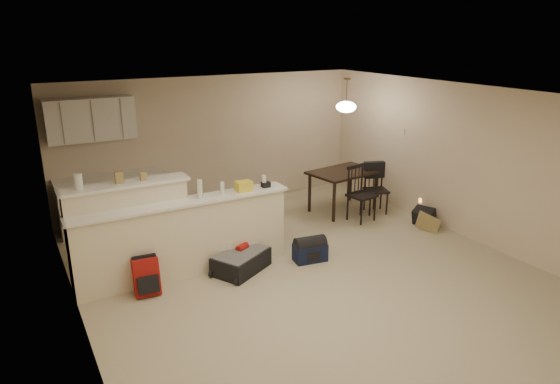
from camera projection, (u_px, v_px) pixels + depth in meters
room at (312, 191)px, 6.66m from camera, size 7.00×7.02×2.50m
breakfast_bar at (165, 235)px, 6.86m from camera, size 3.08×0.58×1.39m
upper_cabinets at (91, 119)px, 8.19m from camera, size 1.40×0.34×0.70m
kitchen_counter at (114, 203)px, 8.62m from camera, size 1.80×0.60×0.90m
thermostat at (402, 132)px, 9.26m from camera, size 0.02×0.12×0.12m
jar at (79, 182)px, 6.23m from camera, size 0.10×0.10×0.20m
cereal_box at (119, 178)px, 6.47m from camera, size 0.10×0.07×0.16m
small_box at (143, 176)px, 6.62m from camera, size 0.08×0.06×0.12m
bottle_a at (200, 189)px, 6.84m from camera, size 0.07×0.07×0.26m
bottle_b at (222, 188)px, 7.00m from camera, size 0.06×0.06×0.18m
bag_lump at (244, 186)px, 7.16m from camera, size 0.22×0.18×0.14m
pouch at (266, 185)px, 7.34m from camera, size 0.12×0.10×0.08m
extra_item_x at (264, 181)px, 7.31m from camera, size 0.06×0.06×0.18m
dining_table at (343, 176)px, 9.37m from camera, size 1.36×1.00×0.78m
pendant_lamp at (346, 106)px, 8.97m from camera, size 0.36×0.36×0.62m
dining_chair_near at (362, 194)px, 8.93m from camera, size 0.50×0.49×1.01m
dining_chair_far at (376, 189)px, 9.33m from camera, size 0.51×0.50×0.93m
suitcase at (241, 262)px, 7.15m from camera, size 0.95×0.84×0.27m
red_backpack at (146, 277)px, 6.48m from camera, size 0.34×0.23×0.49m
navy_duffel at (310, 252)px, 7.45m from camera, size 0.52×0.33×0.26m
black_daypack at (424, 217)px, 8.80m from camera, size 0.36×0.41×0.31m
cardboard_sheet at (428, 223)px, 8.52m from camera, size 0.15×0.39×0.31m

